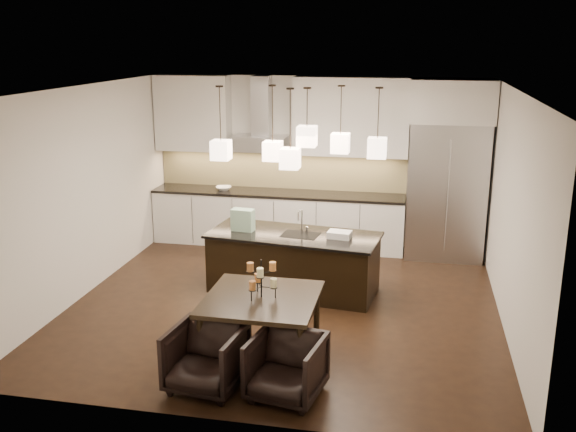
% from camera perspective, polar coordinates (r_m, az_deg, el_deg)
% --- Properties ---
extents(floor, '(5.50, 5.50, 0.02)m').
position_cam_1_polar(floor, '(8.58, -0.26, -7.84)').
color(floor, black).
rests_on(floor, ground).
extents(ceiling, '(5.50, 5.50, 0.02)m').
position_cam_1_polar(ceiling, '(7.89, -0.29, 11.30)').
color(ceiling, white).
rests_on(ceiling, wall_back).
extents(wall_back, '(5.50, 0.02, 2.80)m').
position_cam_1_polar(wall_back, '(10.78, 2.68, 4.88)').
color(wall_back, silver).
rests_on(wall_back, ground).
extents(wall_front, '(5.50, 0.02, 2.80)m').
position_cam_1_polar(wall_front, '(5.57, -6.02, -5.58)').
color(wall_front, silver).
rests_on(wall_front, ground).
extents(wall_left, '(0.02, 5.50, 2.80)m').
position_cam_1_polar(wall_left, '(9.07, -17.63, 2.11)').
color(wall_left, silver).
rests_on(wall_left, ground).
extents(wall_right, '(0.02, 5.50, 2.80)m').
position_cam_1_polar(wall_right, '(8.05, 19.34, 0.30)').
color(wall_right, silver).
rests_on(wall_right, ground).
extents(refrigerator, '(1.20, 0.72, 2.15)m').
position_cam_1_polar(refrigerator, '(10.37, 13.89, 2.17)').
color(refrigerator, '#B7B7BA').
rests_on(refrigerator, floor).
extents(fridge_panel, '(1.26, 0.72, 0.65)m').
position_cam_1_polar(fridge_panel, '(10.14, 14.41, 9.88)').
color(fridge_panel, silver).
rests_on(fridge_panel, refrigerator).
extents(lower_cabinets, '(4.21, 0.62, 0.88)m').
position_cam_1_polar(lower_cabinets, '(10.79, -0.93, -0.33)').
color(lower_cabinets, silver).
rests_on(lower_cabinets, floor).
extents(countertop, '(4.21, 0.66, 0.04)m').
position_cam_1_polar(countertop, '(10.67, -0.94, 2.05)').
color(countertop, black).
rests_on(countertop, lower_cabinets).
extents(backsplash, '(4.21, 0.02, 0.63)m').
position_cam_1_polar(backsplash, '(10.89, -0.61, 4.13)').
color(backsplash, '#D4C687').
rests_on(backsplash, countertop).
extents(upper_cab_left, '(1.25, 0.35, 1.25)m').
position_cam_1_polar(upper_cab_left, '(10.99, -8.46, 9.03)').
color(upper_cab_left, silver).
rests_on(upper_cab_left, wall_back).
extents(upper_cab_right, '(1.85, 0.35, 1.25)m').
position_cam_1_polar(upper_cab_right, '(10.40, 5.62, 8.76)').
color(upper_cab_right, silver).
rests_on(upper_cab_right, wall_back).
extents(hood_canopy, '(0.90, 0.52, 0.24)m').
position_cam_1_polar(hood_canopy, '(10.63, -2.49, 6.48)').
color(hood_canopy, '#B7B7BA').
rests_on(hood_canopy, wall_back).
extents(hood_chimney, '(0.30, 0.28, 0.96)m').
position_cam_1_polar(hood_chimney, '(10.65, -2.39, 9.76)').
color(hood_chimney, '#B7B7BA').
rests_on(hood_chimney, hood_canopy).
extents(fruit_bowl, '(0.32, 0.32, 0.06)m').
position_cam_1_polar(fruit_bowl, '(10.84, -5.75, 2.47)').
color(fruit_bowl, silver).
rests_on(fruit_bowl, countertop).
extents(island_body, '(2.33, 1.16, 0.79)m').
position_cam_1_polar(island_body, '(8.86, 0.49, -4.25)').
color(island_body, black).
rests_on(island_body, floor).
extents(island_top, '(2.41, 1.24, 0.04)m').
position_cam_1_polar(island_top, '(8.73, 0.50, -1.70)').
color(island_top, black).
rests_on(island_top, island_body).
extents(faucet, '(0.12, 0.22, 0.34)m').
position_cam_1_polar(faucet, '(8.73, 1.24, -0.41)').
color(faucet, silver).
rests_on(faucet, island_top).
extents(tote_bag, '(0.32, 0.20, 0.30)m').
position_cam_1_polar(tote_bag, '(8.84, -4.03, -0.35)').
color(tote_bag, '#216A3D').
rests_on(tote_bag, island_top).
extents(food_container, '(0.33, 0.25, 0.09)m').
position_cam_1_polar(food_container, '(8.56, 4.60, -1.66)').
color(food_container, silver).
rests_on(food_container, island_top).
extents(dining_table, '(1.20, 1.20, 0.72)m').
position_cam_1_polar(dining_table, '(7.08, -2.34, -9.87)').
color(dining_table, black).
rests_on(dining_table, floor).
extents(candelabra, '(0.35, 0.35, 0.42)m').
position_cam_1_polar(candelabra, '(6.85, -2.39, -5.56)').
color(candelabra, black).
rests_on(candelabra, dining_table).
extents(candle_a, '(0.07, 0.07, 0.10)m').
position_cam_1_polar(candle_a, '(6.84, -1.29, -5.96)').
color(candle_a, '#F2EDAB').
rests_on(candle_a, candelabra).
extents(candle_b, '(0.07, 0.07, 0.10)m').
position_cam_1_polar(candle_b, '(6.99, -2.70, -5.49)').
color(candle_b, '#DC883F').
rests_on(candle_b, candelabra).
extents(candle_c, '(0.07, 0.07, 0.10)m').
position_cam_1_polar(candle_c, '(6.78, -3.17, -6.18)').
color(candle_c, '#A86833').
rests_on(candle_c, candelabra).
extents(candle_d, '(0.07, 0.07, 0.10)m').
position_cam_1_polar(candle_d, '(6.87, -1.37, -4.49)').
color(candle_d, '#DC883F').
rests_on(candle_d, candelabra).
extents(candle_e, '(0.07, 0.07, 0.10)m').
position_cam_1_polar(candle_e, '(6.86, -3.38, -4.54)').
color(candle_e, '#A86833').
rests_on(candle_e, candelabra).
extents(candle_f, '(0.07, 0.07, 0.10)m').
position_cam_1_polar(candle_f, '(6.70, -2.50, -5.05)').
color(candle_f, '#F2EDAB').
rests_on(candle_f, candelabra).
extents(armchair_left, '(0.78, 0.80, 0.65)m').
position_cam_1_polar(armchair_left, '(6.58, -7.30, -12.41)').
color(armchair_left, black).
rests_on(armchair_left, floor).
extents(armchair_right, '(0.79, 0.80, 0.63)m').
position_cam_1_polar(armchair_right, '(6.39, -0.17, -13.29)').
color(armchair_right, black).
rests_on(armchair_right, floor).
extents(pendant_a, '(0.24, 0.24, 0.26)m').
position_cam_1_polar(pendant_a, '(8.61, -5.97, 5.85)').
color(pendant_a, '#FFDEBE').
rests_on(pendant_a, ceiling).
extents(pendant_b, '(0.24, 0.24, 0.26)m').
position_cam_1_polar(pendant_b, '(8.73, -1.37, 5.80)').
color(pendant_b, '#FFDEBE').
rests_on(pendant_b, ceiling).
extents(pendant_c, '(0.24, 0.24, 0.26)m').
position_cam_1_polar(pendant_c, '(8.26, 1.69, 7.10)').
color(pendant_c, '#FFDEBE').
rests_on(pendant_c, ceiling).
extents(pendant_d, '(0.24, 0.24, 0.26)m').
position_cam_1_polar(pendant_d, '(8.68, 4.67, 6.46)').
color(pendant_d, '#FFDEBE').
rests_on(pendant_d, ceiling).
extents(pendant_e, '(0.24, 0.24, 0.26)m').
position_cam_1_polar(pendant_e, '(8.40, 7.93, 6.02)').
color(pendant_e, '#FFDEBE').
rests_on(pendant_e, ceiling).
extents(pendant_f, '(0.24, 0.24, 0.26)m').
position_cam_1_polar(pendant_f, '(8.20, 0.19, 5.13)').
color(pendant_f, '#FFDEBE').
rests_on(pendant_f, ceiling).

